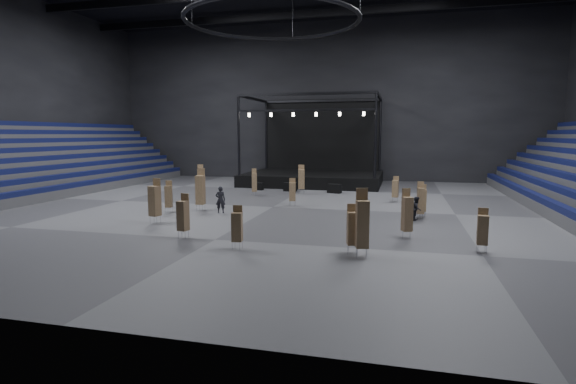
% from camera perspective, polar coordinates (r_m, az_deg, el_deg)
% --- Properties ---
extents(floor, '(50.00, 50.00, 0.00)m').
position_cam_1_polar(floor, '(32.59, -1.92, -1.92)').
color(floor, '#57575A').
rests_on(floor, ground).
extents(wall_back, '(50.00, 0.20, 18.00)m').
position_cam_1_polar(wall_back, '(52.81, 4.47, 11.39)').
color(wall_back, black).
rests_on(wall_back, ground).
extents(bleachers_left, '(7.20, 40.00, 6.40)m').
position_cam_1_polar(bleachers_left, '(44.52, -31.63, 1.72)').
color(bleachers_left, '#4A4A4D').
rests_on(bleachers_left, floor).
extents(stage, '(14.00, 10.00, 9.20)m').
position_cam_1_polar(stage, '(48.13, 3.42, 2.81)').
color(stage, black).
rests_on(stage, floor).
extents(truss_ring, '(12.30, 12.30, 5.15)m').
position_cam_1_polar(truss_ring, '(33.09, -2.03, 20.90)').
color(truss_ring, black).
rests_on(truss_ring, ceiling).
extents(flight_case_left, '(1.12, 0.75, 0.69)m').
position_cam_1_polar(flight_case_left, '(42.66, -3.84, 0.73)').
color(flight_case_left, black).
rests_on(flight_case_left, floor).
extents(flight_case_mid, '(1.20, 0.62, 0.79)m').
position_cam_1_polar(flight_case_mid, '(41.61, 0.28, 0.65)').
color(flight_case_mid, black).
rests_on(flight_case_mid, floor).
extents(flight_case_right, '(1.34, 0.93, 0.81)m').
position_cam_1_polar(flight_case_right, '(40.47, 5.92, 0.44)').
color(flight_case_right, black).
rests_on(flight_case_right, floor).
extents(chair_stack_0, '(0.42, 0.42, 2.07)m').
position_cam_1_polar(chair_stack_0, '(29.92, 16.76, -0.97)').
color(chair_stack_0, silver).
rests_on(chair_stack_0, floor).
extents(chair_stack_1, '(0.57, 0.57, 2.05)m').
position_cam_1_polar(chair_stack_1, '(32.87, 0.56, 0.10)').
color(chair_stack_1, silver).
rests_on(chair_stack_1, floor).
extents(chair_stack_2, '(0.65, 0.65, 2.67)m').
position_cam_1_polar(chair_stack_2, '(27.56, -16.56, -1.00)').
color(chair_stack_2, silver).
rests_on(chair_stack_2, floor).
extents(chair_stack_3, '(0.54, 0.54, 2.93)m').
position_cam_1_polar(chair_stack_3, '(31.41, -11.06, 0.35)').
color(chair_stack_3, silver).
rests_on(chair_stack_3, floor).
extents(chair_stack_4, '(0.66, 0.66, 2.58)m').
position_cam_1_polar(chair_stack_4, '(39.62, 1.71, 1.70)').
color(chair_stack_4, silver).
rests_on(chair_stack_4, floor).
extents(chair_stack_5, '(0.52, 0.52, 2.02)m').
position_cam_1_polar(chair_stack_5, '(20.66, -6.48, -4.33)').
color(chair_stack_5, silver).
rests_on(chair_stack_5, floor).
extents(chair_stack_7, '(0.68, 0.68, 2.63)m').
position_cam_1_polar(chair_stack_7, '(39.99, -11.05, 1.63)').
color(chair_stack_7, silver).
rests_on(chair_stack_7, floor).
extents(chair_stack_8, '(0.59, 0.59, 2.20)m').
position_cam_1_polar(chair_stack_8, '(20.00, 8.22, -4.49)').
color(chair_stack_8, silver).
rests_on(chair_stack_8, floor).
extents(chair_stack_9, '(0.53, 0.53, 2.01)m').
position_cam_1_polar(chair_stack_9, '(35.83, 13.48, 0.45)').
color(chair_stack_9, silver).
rests_on(chair_stack_9, floor).
extents(chair_stack_10, '(0.54, 0.54, 2.32)m').
position_cam_1_polar(chair_stack_10, '(38.71, -4.30, 1.30)').
color(chair_stack_10, silver).
rests_on(chair_stack_10, floor).
extents(chair_stack_11, '(0.48, 0.48, 2.00)m').
position_cam_1_polar(chair_stack_11, '(21.72, 23.48, -4.35)').
color(chair_stack_11, silver).
rests_on(chair_stack_11, floor).
extents(chair_stack_12, '(0.55, 0.55, 2.27)m').
position_cam_1_polar(chair_stack_12, '(23.32, -13.18, -2.85)').
color(chair_stack_12, silver).
rests_on(chair_stack_12, floor).
extents(chair_stack_13, '(0.54, 0.54, 2.16)m').
position_cam_1_polar(chair_stack_13, '(31.17, -14.93, -0.49)').
color(chair_stack_13, silver).
rests_on(chair_stack_13, floor).
extents(chair_stack_14, '(0.60, 0.60, 2.54)m').
position_cam_1_polar(chair_stack_14, '(23.42, 14.88, -2.61)').
color(chair_stack_14, silver).
rests_on(chair_stack_14, floor).
extents(chair_stack_15, '(0.63, 0.63, 2.97)m').
position_cam_1_polar(chair_stack_15, '(19.35, 9.40, -3.89)').
color(chair_stack_15, silver).
rests_on(chair_stack_15, floor).
extents(chair_stack_16, '(0.48, 0.48, 2.34)m').
position_cam_1_polar(chair_stack_16, '(28.96, 16.49, -0.99)').
color(chair_stack_16, silver).
rests_on(chair_stack_16, floor).
extents(man_center, '(0.75, 0.61, 1.79)m').
position_cam_1_polar(man_center, '(30.36, -8.57, -0.97)').
color(man_center, black).
rests_on(man_center, floor).
extents(crew_member, '(0.70, 0.82, 1.47)m').
position_cam_1_polar(crew_member, '(28.51, 16.02, -2.04)').
color(crew_member, black).
rests_on(crew_member, floor).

